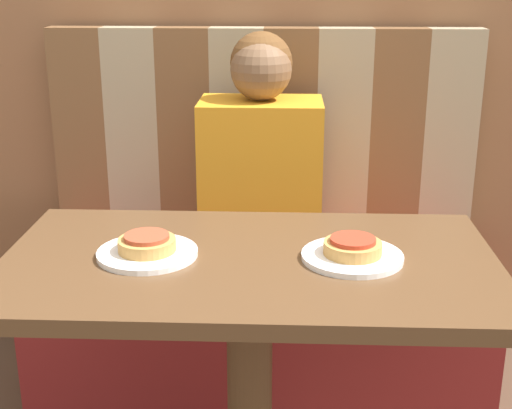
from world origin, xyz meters
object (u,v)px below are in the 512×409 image
person (261,159)px  plate_left (147,254)px  pizza_left (147,244)px  plate_right (352,257)px  pizza_right (353,247)px

person → plate_left: bearing=-107.9°
pizza_left → plate_right: bearing=-0.0°
person → plate_right: person is taller
plate_right → pizza_left: (-0.43, 0.00, 0.02)m
plate_right → pizza_right: (-0.00, 0.00, 0.02)m
plate_left → pizza_left: 0.02m
plate_right → pizza_right: 0.02m
pizza_left → pizza_right: same height
person → pizza_right: (0.21, -0.66, -0.01)m
pizza_left → plate_left: bearing=-172.9°
person → pizza_left: 0.70m
pizza_left → pizza_right: bearing=0.0°
plate_left → pizza_right: (0.43, 0.00, 0.02)m
person → pizza_left: (-0.21, -0.66, -0.01)m
plate_left → person: bearing=72.1°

